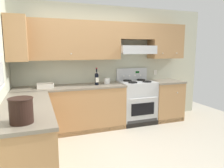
# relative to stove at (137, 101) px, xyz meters

# --- Properties ---
(ground_plane) EXTENTS (7.04, 7.04, 0.00)m
(ground_plane) POSITION_rel_stove_xyz_m (-0.98, -1.25, -0.48)
(ground_plane) COLOR #B2AA99
(wall_back) EXTENTS (4.68, 0.57, 2.55)m
(wall_back) POSITION_rel_stove_xyz_m (-0.58, 0.27, 1.00)
(wall_back) COLOR #B7BAA3
(wall_back) RESTS_ON ground_plane
(counter_back_run) EXTENTS (3.60, 0.65, 0.91)m
(counter_back_run) POSITION_rel_stove_xyz_m (-0.91, -0.01, -0.03)
(counter_back_run) COLOR #A87A4C
(counter_back_run) RESTS_ON ground_plane
(counter_left_run) EXTENTS (0.63, 1.91, 0.91)m
(counter_left_run) POSITION_rel_stove_xyz_m (-2.22, -1.26, -0.03)
(counter_left_run) COLOR #A87A4C
(counter_left_run) RESTS_ON ground_plane
(stove) EXTENTS (0.76, 0.62, 1.20)m
(stove) POSITION_rel_stove_xyz_m (0.00, 0.00, 0.00)
(stove) COLOR #B7BABC
(stove) RESTS_ON ground_plane
(wine_bottle) EXTENTS (0.07, 0.08, 0.35)m
(wine_bottle) POSITION_rel_stove_xyz_m (-0.93, -0.03, 0.57)
(wine_bottle) COLOR black
(wine_bottle) RESTS_ON counter_back_run
(bowl) EXTENTS (0.30, 0.27, 0.08)m
(bowl) POSITION_rel_stove_xyz_m (-1.92, 0.00, 0.46)
(bowl) COLOR beige
(bowl) RESTS_ON counter_back_run
(bucket) EXTENTS (0.24, 0.24, 0.25)m
(bucket) POSITION_rel_stove_xyz_m (-2.23, -1.96, 0.56)
(bucket) COLOR black
(bucket) RESTS_ON counter_left_run
(paper_towel_roll) EXTENTS (0.13, 0.13, 0.11)m
(paper_towel_roll) POSITION_rel_stove_xyz_m (-0.67, 0.07, 0.49)
(paper_towel_roll) COLOR white
(paper_towel_roll) RESTS_ON counter_back_run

